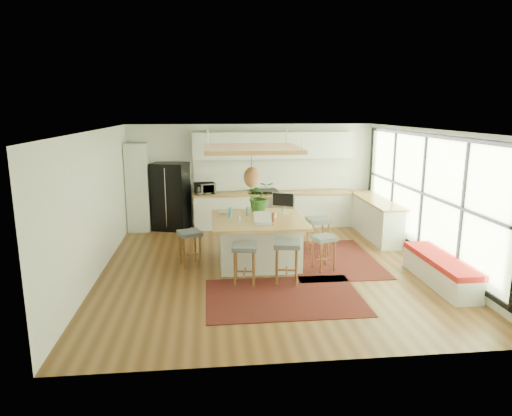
{
  "coord_description": "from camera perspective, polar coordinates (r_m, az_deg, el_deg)",
  "views": [
    {
      "loc": [
        -1.15,
        -8.51,
        3.08
      ],
      "look_at": [
        -0.2,
        0.5,
        1.1
      ],
      "focal_mm": 31.78,
      "sensor_mm": 36.0,
      "label": 1
    }
  ],
  "objects": [
    {
      "name": "stool_right_back",
      "position": [
        9.98,
        7.78,
        -3.63
      ],
      "size": [
        0.51,
        0.51,
        0.77
      ],
      "primitive_type": null,
      "rotation": [
        0.0,
        0.0,
        1.69
      ],
      "color": "#4C5454",
      "rests_on": "floor"
    },
    {
      "name": "backsplash",
      "position": [
        12.23,
        2.03,
        4.2
      ],
      "size": [
        4.2,
        0.02,
        0.8
      ],
      "primitive_type": "cube",
      "color": "white",
      "rests_on": "wall_back"
    },
    {
      "name": "window_wall",
      "position": [
        9.71,
        20.84,
        1.56
      ],
      "size": [
        0.1,
        6.2,
        2.6
      ],
      "primitive_type": null,
      "color": "black",
      "rests_on": "wall_right"
    },
    {
      "name": "wall_left",
      "position": [
        8.93,
        -19.49,
        0.44
      ],
      "size": [
        0.0,
        7.0,
        7.0
      ],
      "primitive_type": "plane",
      "rotation": [
        1.57,
        0.0,
        1.57
      ],
      "color": "silver",
      "rests_on": "ground"
    },
    {
      "name": "rug_right",
      "position": [
        9.7,
        9.38,
        -6.32
      ],
      "size": [
        1.8,
        2.6,
        0.01
      ],
      "primitive_type": "cube",
      "color": "black",
      "rests_on": "floor"
    },
    {
      "name": "island_bottle_0",
      "position": [
        9.15,
        -3.23,
        -0.66
      ],
      "size": [
        0.07,
        0.07,
        0.19
      ],
      "primitive_type": "cylinder",
      "color": "#36B6D9",
      "rests_on": "island"
    },
    {
      "name": "laptop",
      "position": [
        8.61,
        0.96,
        -1.31
      ],
      "size": [
        0.36,
        0.38,
        0.25
      ],
      "primitive_type": null,
      "rotation": [
        0.0,
        0.0,
        0.08
      ],
      "color": "#A5A5AA",
      "rests_on": "island"
    },
    {
      "name": "back_counter_top",
      "position": [
        12.01,
        2.21,
        1.87
      ],
      "size": [
        4.24,
        0.64,
        0.05
      ],
      "primitive_type": "cube",
      "color": "olive",
      "rests_on": "back_counter_base"
    },
    {
      "name": "monitor",
      "position": [
        9.49,
        3.43,
        0.82
      ],
      "size": [
        0.53,
        0.38,
        0.46
      ],
      "primitive_type": null,
      "rotation": [
        0.0,
        0.0,
        -0.46
      ],
      "color": "#A5A5AA",
      "rests_on": "island"
    },
    {
      "name": "ceiling_panel",
      "position": [
        9.01,
        -0.57,
        5.76
      ],
      "size": [
        1.86,
        1.86,
        0.8
      ],
      "primitive_type": null,
      "color": "olive",
      "rests_on": "ceiling"
    },
    {
      "name": "island_bottle_3",
      "position": [
        9.19,
        2.4,
        -0.6
      ],
      "size": [
        0.07,
        0.07,
        0.19
      ],
      "primitive_type": "cylinder",
      "color": "silver",
      "rests_on": "island"
    },
    {
      "name": "range",
      "position": [
        12.06,
        1.02,
        -0.02
      ],
      "size": [
        0.76,
        0.62,
        1.0
      ],
      "primitive_type": null,
      "color": "#A5A5AA",
      "rests_on": "floor"
    },
    {
      "name": "ceiling",
      "position": [
        8.59,
        1.7,
        9.79
      ],
      "size": [
        7.0,
        7.0,
        0.0
      ],
      "primitive_type": "plane",
      "rotation": [
        3.14,
        0.0,
        0.0
      ],
      "color": "white",
      "rests_on": "ground"
    },
    {
      "name": "floor",
      "position": [
        9.12,
        1.59,
        -7.41
      ],
      "size": [
        7.0,
        7.0,
        0.0
      ],
      "primitive_type": "plane",
      "color": "#573518",
      "rests_on": "ground"
    },
    {
      "name": "window_bench",
      "position": [
        8.85,
        22.17,
        -7.28
      ],
      "size": [
        0.52,
        2.0,
        0.5
      ],
      "primitive_type": null,
      "color": "silver",
      "rests_on": "floor"
    },
    {
      "name": "upper_cabinets",
      "position": [
        11.99,
        2.17,
        7.88
      ],
      "size": [
        4.2,
        0.34,
        0.7
      ],
      "primitive_type": "cube",
      "color": "silver",
      "rests_on": "wall_back"
    },
    {
      "name": "rug_near",
      "position": [
        7.74,
        3.5,
        -11.11
      ],
      "size": [
        2.6,
        1.8,
        0.01
      ],
      "primitive_type": "cube",
      "color": "black",
      "rests_on": "floor"
    },
    {
      "name": "wall_front",
      "position": [
        5.42,
        6.61,
        -6.37
      ],
      "size": [
        6.5,
        0.0,
        6.5
      ],
      "primitive_type": "plane",
      "rotation": [
        -1.57,
        0.0,
        0.0
      ],
      "color": "silver",
      "rests_on": "ground"
    },
    {
      "name": "stool_near_right",
      "position": [
        8.22,
        3.87,
        -7.05
      ],
      "size": [
        0.53,
        0.53,
        0.77
      ],
      "primitive_type": null,
      "rotation": [
        0.0,
        0.0,
        -0.18
      ],
      "color": "#4C5454",
      "rests_on": "floor"
    },
    {
      "name": "back_counter_base",
      "position": [
        12.1,
        2.19,
        -0.27
      ],
      "size": [
        4.2,
        0.6,
        0.88
      ],
      "primitive_type": "cube",
      "color": "silver",
      "rests_on": "floor"
    },
    {
      "name": "island_plant",
      "position": [
        9.64,
        0.45,
        1.01
      ],
      "size": [
        0.72,
        0.77,
        0.52
      ],
      "primitive_type": "imported",
      "rotation": [
        0.0,
        0.0,
        0.21
      ],
      "color": "#1E4C19",
      "rests_on": "island"
    },
    {
      "name": "right_counter_top",
      "position": [
        11.48,
        14.91,
        0.97
      ],
      "size": [
        0.64,
        2.54,
        0.05
      ],
      "primitive_type": "cube",
      "color": "olive",
      "rests_on": "right_counter_base"
    },
    {
      "name": "wall_back",
      "position": [
        12.19,
        -0.55,
        4.17
      ],
      "size": [
        6.5,
        0.0,
        6.5
      ],
      "primitive_type": "plane",
      "rotation": [
        1.57,
        0.0,
        0.0
      ],
      "color": "silver",
      "rests_on": "ground"
    },
    {
      "name": "pantry",
      "position": [
        11.98,
        -14.6,
        2.55
      ],
      "size": [
        0.55,
        0.6,
        2.25
      ],
      "primitive_type": "cube",
      "color": "silver",
      "rests_on": "floor"
    },
    {
      "name": "microwave",
      "position": [
        11.86,
        -6.43,
        2.63
      ],
      "size": [
        0.56,
        0.4,
        0.34
      ],
      "primitive_type": "imported",
      "rotation": [
        0.0,
        0.0,
        0.24
      ],
      "color": "#A5A5AA",
      "rests_on": "back_counter_top"
    },
    {
      "name": "island",
      "position": [
        9.24,
        0.26,
        -4.11
      ],
      "size": [
        1.85,
        1.85,
        0.93
      ],
      "primitive_type": null,
      "color": "olive",
      "rests_on": "floor"
    },
    {
      "name": "island_bottle_4",
      "position": [
        9.32,
        -1.13,
        -0.41
      ],
      "size": [
        0.07,
        0.07,
        0.19
      ],
      "primitive_type": "cylinder",
      "color": "#579273",
      "rests_on": "island"
    },
    {
      "name": "fridge",
      "position": [
        11.93,
        -10.69,
        1.71
      ],
      "size": [
        1.02,
        0.9,
        1.74
      ],
      "primitive_type": null,
      "rotation": [
        0.0,
        0.0,
        -0.29
      ],
      "color": "black",
      "rests_on": "floor"
    },
    {
      "name": "right_counter_base",
      "position": [
        11.58,
        14.79,
        -1.26
      ],
      "size": [
        0.6,
        2.5,
        0.88
      ],
      "primitive_type": "cube",
      "color": "silver",
      "rests_on": "floor"
    },
    {
      "name": "stool_left_side",
      "position": [
        9.17,
        -8.31,
        -5.08
      ],
      "size": [
        0.54,
        0.54,
        0.72
      ],
      "primitive_type": null,
      "rotation": [
        0.0,
        0.0,
        -1.23
      ],
      "color": "#4C5454",
      "rests_on": "floor"
    },
    {
      "name": "island_bowl",
      "position": [
        9.55,
        -4.07,
        -0.57
      ],
      "size": [
        0.22,
        0.22,
        0.05
      ],
      "primitive_type": "imported",
      "rotation": [
        0.0,
        0.0,
        0.16
      ],
      "color": "silver",
      "rests_on": "island"
    },
    {
      "name": "wall_right",
      "position": [
        9.73,
        20.97,
        1.27
      ],
      "size": [
        0.0,
        7.0,
        7.0
      ],
      "primitive_type": "plane",
      "rotation": [
        1.57,
        0.0,
        -1.57
      ],
      "color": "silver",
      "rests_on": "ground"
    },
    {
      "name": "island_bottle_1",
      "position": [
        8.92,
        -2.19,
        -1.0
      ],
      "size": [
        0.07,
        0.07,
        0.19
      ],
      "primitive_type": "cylinder",
      "color": "silver",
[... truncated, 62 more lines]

